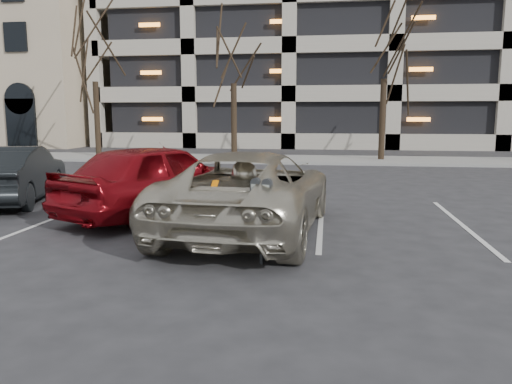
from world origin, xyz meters
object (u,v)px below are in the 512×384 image
Objects in this scene: tree_b at (233,36)px; car_red at (158,179)px; tree_a at (93,33)px; suv_silver at (251,192)px; car_dark at (14,174)px; parking_meter at (261,200)px; tree_c at (386,27)px.

car_red is at bearing -86.37° from tree_b.
suv_silver is (10.10, -14.83, -5.36)m from tree_a.
car_red is (0.86, -13.59, -5.07)m from tree_b.
suv_silver is (3.10, -14.83, -5.11)m from tree_b.
car_dark is at bearing -15.19° from suv_silver.
tree_a is 6.78× the size of parking_meter.
car_red is 4.19m from car_dark.
tree_a is 1.50× the size of suv_silver.
tree_b is at bearing 113.71° from parking_meter.
tree_a is 18.72m from suv_silver.
car_red is at bearing -59.95° from tree_a.
parking_meter is at bearing 153.80° from car_red.
parking_meter is (10.57, -16.89, -5.16)m from tree_a.
parking_meter is at bearing -101.47° from tree_c.
car_dark is (3.80, -12.58, -5.41)m from tree_a.
tree_c is 1.96× the size of car_dark.
car_red is at bearing -24.56° from suv_silver.
tree_a is 14.00m from tree_c.
tree_c is (14.00, 0.00, -0.01)m from tree_a.
tree_b is 1.73× the size of car_red.
tree_a is 20.59m from parking_meter.
suv_silver is at bearing 144.06° from car_dark.
tree_b is 6.50× the size of parking_meter.
parking_meter is (-3.43, -16.89, -5.15)m from tree_c.
tree_b is (7.00, 0.00, -0.25)m from tree_a.
suv_silver is at bearing -55.75° from tree_a.
suv_silver is at bearing 114.79° from parking_meter.
car_red is (-2.71, 3.30, -0.16)m from parking_meter.
car_red reaches higher than parking_meter.
tree_a reaches higher than car_red.
tree_c is 6.76× the size of parking_meter.
car_red is at bearing 141.14° from parking_meter.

